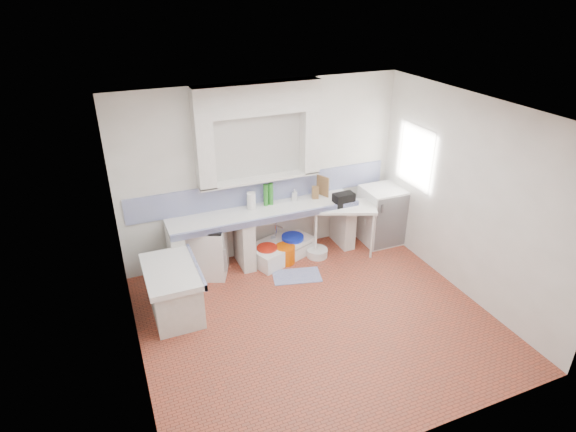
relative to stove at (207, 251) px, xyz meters
name	(u,v)px	position (x,y,z in m)	size (l,w,h in m)	color
floor	(317,320)	(1.05, -1.68, -0.40)	(4.50, 4.50, 0.00)	#A0422C
ceiling	(324,113)	(1.05, -1.68, 2.40)	(4.50, 4.50, 0.00)	silver
wall_back	(263,172)	(1.05, 0.32, 1.00)	(4.50, 4.50, 0.00)	silver
wall_front	(422,329)	(1.05, -3.68, 1.00)	(4.50, 4.50, 0.00)	silver
wall_left	(126,267)	(-1.20, -1.68, 1.00)	(4.50, 4.50, 0.00)	silver
wall_right	(467,198)	(3.30, -1.68, 1.00)	(4.50, 4.50, 0.00)	silver
alcove_mass	(258,99)	(0.95, 0.20, 2.18)	(1.90, 0.25, 0.45)	silver
window_frame	(425,156)	(3.47, -0.48, 1.20)	(0.35, 0.86, 1.06)	#3A2512
lace_valance	(421,133)	(3.33, -0.48, 1.58)	(0.01, 0.84, 0.24)	white
counter_slab	(265,212)	(0.95, 0.02, 0.46)	(3.00, 0.60, 0.08)	white
counter_lip	(271,220)	(0.95, -0.26, 0.46)	(3.00, 0.04, 0.10)	navy
counter_pier_left	(177,255)	(-0.45, 0.02, 0.01)	(0.20, 0.55, 0.82)	silver
counter_pier_mid	(244,242)	(0.60, 0.02, 0.01)	(0.20, 0.55, 0.82)	silver
counter_pier_right	(343,222)	(2.35, 0.02, 0.01)	(0.20, 0.55, 0.82)	silver
peninsula_top	(171,271)	(-0.65, -0.78, 0.26)	(0.70, 1.10, 0.08)	white
peninsula_base	(174,293)	(-0.65, -0.78, -0.09)	(0.60, 1.00, 0.62)	silver
peninsula_lip	(196,266)	(-0.32, -0.78, 0.26)	(0.04, 1.10, 0.10)	navy
backsplash	(264,190)	(1.05, 0.31, 0.70)	(4.27, 0.03, 0.40)	navy
stove	(207,251)	(0.00, 0.00, 0.00)	(0.56, 0.54, 0.80)	white
sink	(281,250)	(1.20, 0.01, -0.27)	(1.05, 0.57, 0.25)	white
side_table	(343,228)	(2.23, -0.18, 0.02)	(1.00, 0.56, 0.04)	white
fridge	(381,215)	(3.00, -0.13, 0.09)	(0.63, 0.63, 0.98)	white
bucket_red	(267,255)	(0.93, -0.10, -0.25)	(0.33, 0.33, 0.31)	red
bucket_orange	(285,254)	(1.21, -0.16, -0.25)	(0.32, 0.32, 0.29)	#EB5800
bucket_blue	(293,245)	(1.42, 0.02, -0.23)	(0.36, 0.36, 0.34)	#1028D5
basin_white	(317,253)	(1.76, -0.20, -0.33)	(0.34, 0.34, 0.13)	white
water_bottle_a	(269,247)	(1.06, 0.17, -0.26)	(0.07, 0.07, 0.27)	silver
water_bottle_b	(273,245)	(1.14, 0.17, -0.25)	(0.08, 0.08, 0.30)	silver
black_bag	(344,199)	(2.22, -0.18, 0.54)	(0.33, 0.19, 0.21)	black
green_bottle_a	(266,195)	(1.03, 0.17, 0.68)	(0.08, 0.08, 0.35)	#277824
green_bottle_b	(271,194)	(1.11, 0.17, 0.68)	(0.08, 0.08, 0.36)	#277824
knife_block	(315,193)	(1.85, 0.11, 0.60)	(0.10, 0.08, 0.21)	olive
cutting_board	(323,186)	(2.02, 0.17, 0.67)	(0.02, 0.25, 0.34)	olive
paper_towel	(251,201)	(0.78, 0.14, 0.64)	(0.13, 0.13, 0.27)	white
soap_bottle	(295,195)	(1.52, 0.17, 0.60)	(0.09, 0.09, 0.19)	white
rug	(297,276)	(1.22, -0.61, -0.39)	(0.73, 0.42, 0.01)	navy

